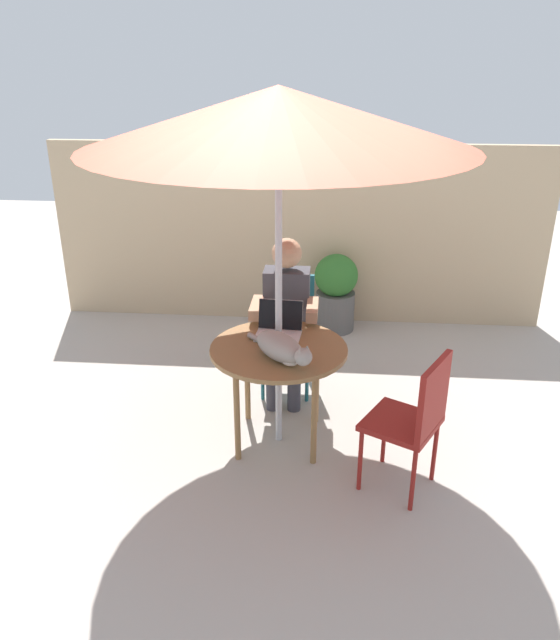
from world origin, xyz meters
TOP-DOWN VIEW (x-y plane):
  - ground_plane at (0.00, 0.00)m, footprint 14.00×14.00m
  - fence_back at (0.00, 2.15)m, footprint 4.70×0.08m
  - patio_table at (0.00, 0.00)m, footprint 0.90×0.90m
  - patio_umbrella at (0.00, 0.00)m, footprint 2.27×2.27m
  - chair_occupied at (0.00, 0.78)m, footprint 0.40×0.40m
  - chair_empty at (0.84, -0.47)m, footprint 0.54×0.54m
  - person_seated at (0.00, 0.62)m, footprint 0.48×0.48m
  - laptop at (-0.01, 0.22)m, footprint 0.32×0.27m
  - cat at (0.04, -0.18)m, footprint 0.45×0.53m
  - potted_plant_near_fence at (0.38, 1.90)m, footprint 0.41×0.41m

SIDE VIEW (x-z plane):
  - ground_plane at x=0.00m, z-range 0.00..0.00m
  - potted_plant_near_fence at x=0.38m, z-range 0.02..0.77m
  - chair_occupied at x=0.00m, z-range 0.08..0.99m
  - chair_empty at x=0.84m, z-range 0.08..0.99m
  - patio_table at x=0.00m, z-range 0.29..1.00m
  - person_seated at x=0.00m, z-range 0.08..1.33m
  - laptop at x=-0.01m, z-range 0.67..0.88m
  - cat at x=0.04m, z-range 0.71..0.88m
  - fence_back at x=0.00m, z-range 0.00..1.72m
  - patio_umbrella at x=0.00m, z-range 0.98..3.30m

